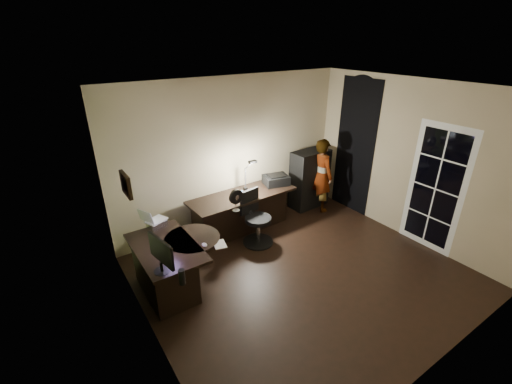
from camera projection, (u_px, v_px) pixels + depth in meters
floor at (303, 274)px, 5.19m from camera, size 4.50×4.00×0.01m
ceiling at (316, 89)px, 4.05m from camera, size 4.50×4.00×0.01m
wall_back at (233, 154)px, 6.13m from camera, size 4.50×0.01×2.70m
wall_front at (457, 270)px, 3.11m from camera, size 4.50×0.01×2.70m
wall_left at (142, 245)px, 3.47m from camera, size 0.01×4.00×2.70m
wall_right at (409, 161)px, 5.76m from camera, size 0.01×4.00×2.70m
green_wall_overlay at (144, 245)px, 3.48m from camera, size 0.00×4.00×2.70m
arched_doorway at (355, 147)px, 6.64m from camera, size 0.01×0.90×2.60m
french_door at (435, 189)px, 5.47m from camera, size 0.02×0.92×2.10m
framed_picture at (126, 185)px, 3.62m from camera, size 0.04×0.30×0.25m
desk_left at (168, 268)px, 4.71m from camera, size 0.78×1.26×0.72m
desk_right at (243, 213)px, 6.18m from camera, size 1.97×0.75×0.73m
cabinet at (309, 179)px, 7.02m from camera, size 0.82×0.44×1.20m
laptop_stand at (157, 224)px, 5.02m from camera, size 0.28×0.25×0.10m
laptop at (156, 214)px, 4.96m from camera, size 0.39×0.38×0.21m
monitor at (161, 260)px, 4.02m from camera, size 0.19×0.51×0.33m
mouse at (204, 245)px, 4.59m from camera, size 0.09×0.11×0.04m
phone at (207, 244)px, 4.63m from camera, size 0.10×0.14×0.01m
pen at (190, 234)px, 4.86m from camera, size 0.07×0.12×0.01m
speaker at (182, 277)px, 3.86m from camera, size 0.09×0.09×0.19m
notepad at (220, 244)px, 4.62m from camera, size 0.21×0.25×0.01m
desk_fan at (236, 200)px, 5.40m from camera, size 0.26×0.17×0.38m
headphones at (238, 193)px, 5.98m from camera, size 0.20×0.13×0.09m
printer at (276, 180)px, 6.40m from camera, size 0.52×0.44×0.20m
desk_lamp at (245, 173)px, 6.05m from camera, size 0.23×0.34×0.68m
office_chair at (258, 219)px, 5.76m from camera, size 0.61×0.61×0.94m
person at (321, 175)px, 6.80m from camera, size 0.36×0.53×1.49m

